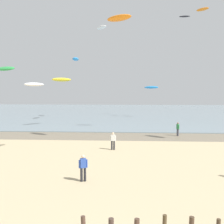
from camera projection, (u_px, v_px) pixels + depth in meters
wet_sand_strip at (123, 136)px, 34.71m from camera, size 120.00×5.96×0.01m
sea at (126, 112)px, 72.50m from camera, size 160.00×70.00×0.10m
person_nearest_camera at (178, 129)px, 35.12m from camera, size 0.33×0.54×1.71m
person_left_flank at (83, 167)px, 17.60m from camera, size 0.54×0.33×1.71m
person_right_flank at (113, 140)px, 26.93m from camera, size 0.57×0.24×1.71m
kite_aloft_0 at (119, 18)px, 29.81m from camera, size 3.20×2.65×0.77m
kite_aloft_1 at (34, 84)px, 25.54m from camera, size 1.78×2.11×0.35m
kite_aloft_2 at (6, 69)px, 35.03m from camera, size 3.11×2.05×0.78m
kite_aloft_3 at (203, 9)px, 51.15m from camera, size 2.41×2.55×0.59m
kite_aloft_4 at (185, 16)px, 55.88m from camera, size 2.22×1.01×0.46m
kite_aloft_5 at (62, 80)px, 42.88m from camera, size 3.20×3.40×0.71m
kite_aloft_8 at (151, 87)px, 57.38m from camera, size 3.28×2.57×0.63m
kite_aloft_10 at (76, 59)px, 50.74m from camera, size 1.23×3.35×0.62m
kite_aloft_12 at (101, 27)px, 52.68m from camera, size 2.69×3.33×0.63m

